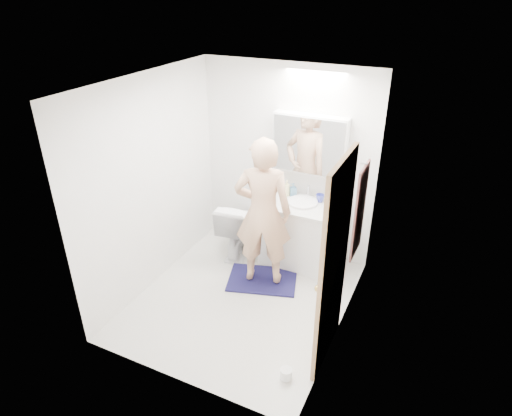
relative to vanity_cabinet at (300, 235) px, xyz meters
The scene contains 23 objects.
floor 1.09m from the vanity_cabinet, 108.05° to the right, with size 2.50×2.50×0.00m, color silver.
ceiling 2.25m from the vanity_cabinet, 108.05° to the right, with size 2.50×2.50×0.00m, color white.
wall_back 0.91m from the vanity_cabinet, 137.81° to the left, with size 2.50×2.50×0.00m, color white.
wall_front 2.38m from the vanity_cabinet, 98.08° to the right, with size 2.50×2.50×0.00m, color white.
wall_left 1.89m from the vanity_cabinet, 145.70° to the right, with size 2.50×2.50×0.00m, color white.
wall_right 1.48m from the vanity_cabinet, 50.85° to the right, with size 2.50×2.50×0.00m, color white.
vanity_cabinet is the anchor object (origin of this frame).
countertop 0.41m from the vanity_cabinet, 90.00° to the right, with size 0.95×0.58×0.04m, color silver.
sink_basin 0.45m from the vanity_cabinet, 90.00° to the left, with size 0.36×0.36×0.03m, color white.
faucet 0.56m from the vanity_cabinet, 90.00° to the left, with size 0.02×0.02×0.16m, color #B4B4B8.
medicine_cabinet 1.13m from the vanity_cabinet, 93.92° to the left, with size 0.88×0.14×0.70m, color white.
mirror_panel 1.12m from the vanity_cabinet, 96.14° to the left, with size 0.84×0.01×0.66m, color silver.
toilet 0.79m from the vanity_cabinet, behind, with size 0.42×0.74×0.76m, color white.
bath_rug 0.72m from the vanity_cabinet, 114.37° to the right, with size 0.80×0.55×0.02m, color #161646.
person 0.81m from the vanity_cabinet, 114.37° to the right, with size 0.64×0.42×1.74m, color tan.
door 1.64m from the vanity_cabinet, 59.79° to the right, with size 0.04×0.80×2.00m, color tan.
door_knob 1.86m from the vanity_cabinet, 65.81° to the right, with size 0.06×0.06×0.06m, color gold.
towel 1.12m from the vanity_cabinet, 28.52° to the right, with size 0.02×0.42×1.00m, color #13253E.
towel_hook 1.50m from the vanity_cabinet, 28.94° to the right, with size 0.02×0.02×0.07m, color silver.
soap_bottle_a 0.61m from the vanity_cabinet, 149.49° to the left, with size 0.08×0.08×0.20m, color #EEE69A.
soap_bottle_b 0.57m from the vanity_cabinet, 135.57° to the left, with size 0.07×0.08×0.16m, color #5288B1.
toothbrush_cup 0.53m from the vanity_cabinet, 43.08° to the left, with size 0.10×0.10×0.10m, color #3C45B5.
toilet_paper_roll 1.89m from the vanity_cabinet, 73.08° to the right, with size 0.11×0.11×0.10m, color white.
Camera 1 is at (1.82, -3.48, 3.21)m, focal length 30.93 mm.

